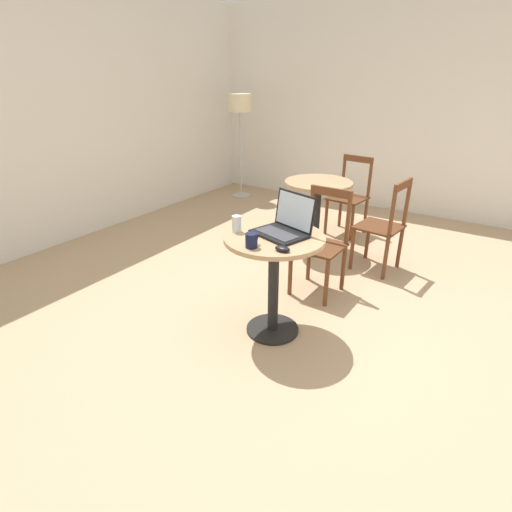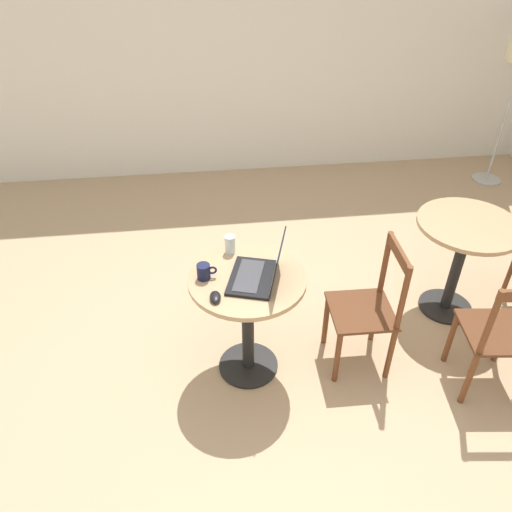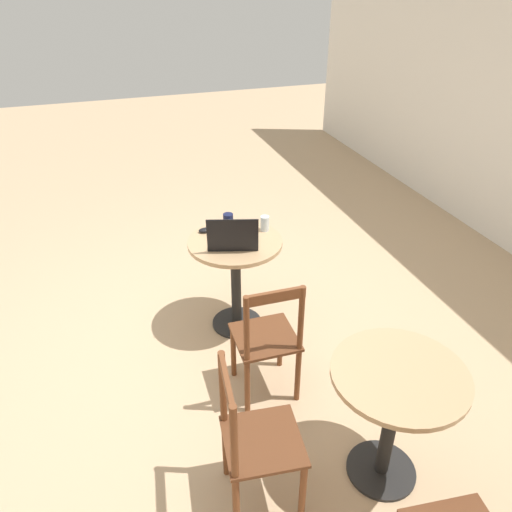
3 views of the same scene
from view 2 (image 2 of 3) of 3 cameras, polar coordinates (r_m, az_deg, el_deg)
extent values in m
plane|color=tan|center=(3.17, 3.93, -16.78)|extent=(16.00, 16.00, 0.00)
cube|color=white|center=(5.23, -2.23, 23.36)|extent=(9.40, 0.06, 2.70)
cylinder|color=black|center=(3.35, -0.87, -12.34)|extent=(0.39, 0.39, 0.02)
cylinder|color=black|center=(3.09, -0.93, -7.92)|extent=(0.08, 0.08, 0.70)
cylinder|color=tan|center=(2.85, -1.01, -2.64)|extent=(0.68, 0.68, 0.03)
cylinder|color=black|center=(4.01, 20.77, -5.40)|extent=(0.39, 0.39, 0.02)
cylinder|color=black|center=(3.79, 21.92, -1.31)|extent=(0.08, 0.08, 0.70)
cylinder|color=tan|center=(3.60, 23.21, 3.31)|extent=(0.68, 0.68, 0.03)
cylinder|color=brown|center=(3.17, 9.28, -11.37)|extent=(0.04, 0.04, 0.42)
cylinder|color=brown|center=(3.39, 8.00, -7.23)|extent=(0.04, 0.04, 0.42)
cylinder|color=brown|center=(3.26, 15.10, -10.71)|extent=(0.04, 0.04, 0.42)
cylinder|color=brown|center=(3.48, 13.42, -6.73)|extent=(0.04, 0.04, 0.42)
cube|color=#562F1A|center=(3.17, 11.93, -6.16)|extent=(0.39, 0.39, 0.02)
cylinder|color=brown|center=(2.95, 16.47, -4.65)|extent=(0.04, 0.04, 0.45)
cylinder|color=brown|center=(3.19, 14.55, -0.75)|extent=(0.04, 0.04, 0.45)
cube|color=brown|center=(2.96, 16.05, 0.25)|extent=(0.03, 0.37, 0.07)
cylinder|color=brown|center=(4.21, 27.06, -1.60)|extent=(0.04, 0.04, 0.42)
cylinder|color=brown|center=(3.47, 21.36, -8.68)|extent=(0.04, 0.04, 0.42)
cylinder|color=brown|center=(3.61, 26.35, -8.34)|extent=(0.04, 0.04, 0.42)
cylinder|color=brown|center=(3.27, 23.14, -12.79)|extent=(0.04, 0.04, 0.42)
cube|color=#562F1A|center=(3.29, 25.80, -7.81)|extent=(0.43, 0.43, 0.02)
cylinder|color=brown|center=(2.96, 25.21, -6.93)|extent=(0.04, 0.04, 0.45)
cylinder|color=#B7B7B7|center=(5.97, 24.83, 7.97)|extent=(0.29, 0.29, 0.02)
cylinder|color=#B7B7B7|center=(5.74, 26.43, 13.38)|extent=(0.02, 0.02, 1.24)
cube|color=black|center=(2.82, -0.42, -2.47)|extent=(0.34, 0.40, 0.02)
cube|color=#38383D|center=(2.81, -0.82, -2.26)|extent=(0.22, 0.32, 0.00)
cube|color=black|center=(2.72, 2.51, -0.64)|extent=(0.14, 0.34, 0.25)
cube|color=silver|center=(2.72, 2.40, -0.62)|extent=(0.13, 0.32, 0.22)
ellipsoid|color=black|center=(2.69, -4.68, -4.70)|extent=(0.06, 0.10, 0.03)
cylinder|color=#141938|center=(2.82, -6.01, -1.78)|extent=(0.08, 0.08, 0.09)
torus|color=#141938|center=(2.81, -5.00, -1.63)|extent=(0.05, 0.01, 0.05)
cylinder|color=silver|center=(3.00, -2.99, 1.35)|extent=(0.06, 0.06, 0.11)
camera|label=1|loc=(2.28, -62.54, -5.57)|focal=28.00mm
camera|label=3|loc=(3.49, 64.84, 16.51)|focal=35.00mm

